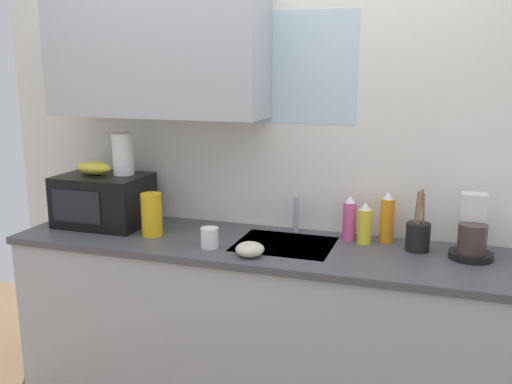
{
  "coord_description": "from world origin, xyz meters",
  "views": [
    {
      "loc": [
        0.81,
        -2.44,
        1.72
      ],
      "look_at": [
        0.0,
        0.0,
        1.15
      ],
      "focal_mm": 39.0,
      "sensor_mm": 36.0,
      "label": 1
    }
  ],
  "objects_px": {
    "cereal_canister": "(152,214)",
    "small_bowl": "(250,249)",
    "dish_soap_bottle_orange": "(387,218)",
    "banana_bunch": "(94,168)",
    "utensil_crock": "(418,236)",
    "microwave": "(104,200)",
    "mug_white": "(210,238)",
    "dish_soap_bottle_yellow": "(365,224)",
    "paper_towel_roll": "(123,154)",
    "coffee_maker": "(472,234)",
    "dish_soap_bottle_pink": "(350,219)"
  },
  "relations": [
    {
      "from": "mug_white",
      "to": "small_bowl",
      "type": "distance_m",
      "value": 0.23
    },
    {
      "from": "dish_soap_bottle_pink",
      "to": "small_bowl",
      "type": "relative_size",
      "value": 1.7
    },
    {
      "from": "cereal_canister",
      "to": "small_bowl",
      "type": "bearing_deg",
      "value": -14.7
    },
    {
      "from": "utensil_crock",
      "to": "small_bowl",
      "type": "relative_size",
      "value": 2.27
    },
    {
      "from": "dish_soap_bottle_orange",
      "to": "banana_bunch",
      "type": "bearing_deg",
      "value": -174.07
    },
    {
      "from": "banana_bunch",
      "to": "coffee_maker",
      "type": "xyz_separation_m",
      "value": [
        1.9,
        0.06,
        -0.2
      ]
    },
    {
      "from": "microwave",
      "to": "mug_white",
      "type": "bearing_deg",
      "value": -15.23
    },
    {
      "from": "coffee_maker",
      "to": "dish_soap_bottle_pink",
      "type": "distance_m",
      "value": 0.56
    },
    {
      "from": "coffee_maker",
      "to": "utensil_crock",
      "type": "relative_size",
      "value": 0.95
    },
    {
      "from": "microwave",
      "to": "dish_soap_bottle_orange",
      "type": "relative_size",
      "value": 1.85
    },
    {
      "from": "dish_soap_bottle_orange",
      "to": "small_bowl",
      "type": "relative_size",
      "value": 1.91
    },
    {
      "from": "microwave",
      "to": "paper_towel_roll",
      "type": "bearing_deg",
      "value": 27.17
    },
    {
      "from": "coffee_maker",
      "to": "mug_white",
      "type": "relative_size",
      "value": 2.95
    },
    {
      "from": "microwave",
      "to": "dish_soap_bottle_pink",
      "type": "bearing_deg",
      "value": 6.45
    },
    {
      "from": "dish_soap_bottle_yellow",
      "to": "utensil_crock",
      "type": "relative_size",
      "value": 0.68
    },
    {
      "from": "paper_towel_roll",
      "to": "coffee_maker",
      "type": "distance_m",
      "value": 1.77
    },
    {
      "from": "small_bowl",
      "to": "dish_soap_bottle_orange",
      "type": "bearing_deg",
      "value": 36.15
    },
    {
      "from": "banana_bunch",
      "to": "paper_towel_roll",
      "type": "relative_size",
      "value": 0.91
    },
    {
      "from": "coffee_maker",
      "to": "mug_white",
      "type": "bearing_deg",
      "value": -167.88
    },
    {
      "from": "small_bowl",
      "to": "dish_soap_bottle_yellow",
      "type": "bearing_deg",
      "value": 37.75
    },
    {
      "from": "dish_soap_bottle_pink",
      "to": "dish_soap_bottle_yellow",
      "type": "xyz_separation_m",
      "value": [
        0.08,
        -0.04,
        -0.01
      ]
    },
    {
      "from": "dish_soap_bottle_orange",
      "to": "dish_soap_bottle_pink",
      "type": "bearing_deg",
      "value": -175.71
    },
    {
      "from": "cereal_canister",
      "to": "small_bowl",
      "type": "xyz_separation_m",
      "value": [
        0.57,
        -0.15,
        -0.08
      ]
    },
    {
      "from": "cereal_canister",
      "to": "utensil_crock",
      "type": "relative_size",
      "value": 0.73
    },
    {
      "from": "coffee_maker",
      "to": "mug_white",
      "type": "distance_m",
      "value": 1.18
    },
    {
      "from": "banana_bunch",
      "to": "paper_towel_roll",
      "type": "xyz_separation_m",
      "value": [
        0.15,
        0.05,
        0.08
      ]
    },
    {
      "from": "banana_bunch",
      "to": "mug_white",
      "type": "xyz_separation_m",
      "value": [
        0.74,
        -0.19,
        -0.26
      ]
    },
    {
      "from": "cereal_canister",
      "to": "dish_soap_bottle_orange",
      "type": "bearing_deg",
      "value": 12.85
    },
    {
      "from": "dish_soap_bottle_yellow",
      "to": "banana_bunch",
      "type": "bearing_deg",
      "value": -175.75
    },
    {
      "from": "microwave",
      "to": "small_bowl",
      "type": "bearing_deg",
      "value": -15.23
    },
    {
      "from": "dish_soap_bottle_pink",
      "to": "dish_soap_bottle_orange",
      "type": "bearing_deg",
      "value": 4.29
    },
    {
      "from": "mug_white",
      "to": "small_bowl",
      "type": "xyz_separation_m",
      "value": [
        0.22,
        -0.06,
        -0.02
      ]
    },
    {
      "from": "mug_white",
      "to": "dish_soap_bottle_pink",
      "type": "bearing_deg",
      "value": 29.14
    },
    {
      "from": "dish_soap_bottle_pink",
      "to": "paper_towel_roll",
      "type": "bearing_deg",
      "value": -175.47
    },
    {
      "from": "microwave",
      "to": "cereal_canister",
      "type": "xyz_separation_m",
      "value": [
        0.34,
        -0.1,
        -0.03
      ]
    },
    {
      "from": "dish_soap_bottle_orange",
      "to": "utensil_crock",
      "type": "xyz_separation_m",
      "value": [
        0.15,
        -0.09,
        -0.05
      ]
    },
    {
      "from": "dish_soap_bottle_yellow",
      "to": "dish_soap_bottle_orange",
      "type": "distance_m",
      "value": 0.11
    },
    {
      "from": "utensil_crock",
      "to": "small_bowl",
      "type": "height_order",
      "value": "utensil_crock"
    },
    {
      "from": "dish_soap_bottle_yellow",
      "to": "cereal_canister",
      "type": "relative_size",
      "value": 0.93
    },
    {
      "from": "microwave",
      "to": "small_bowl",
      "type": "distance_m",
      "value": 0.95
    },
    {
      "from": "dish_soap_bottle_orange",
      "to": "cereal_canister",
      "type": "bearing_deg",
      "value": -167.15
    },
    {
      "from": "utensil_crock",
      "to": "dish_soap_bottle_yellow",
      "type": "bearing_deg",
      "value": 171.79
    },
    {
      "from": "dish_soap_bottle_orange",
      "to": "small_bowl",
      "type": "xyz_separation_m",
      "value": [
        -0.56,
        -0.41,
        -0.08
      ]
    },
    {
      "from": "microwave",
      "to": "banana_bunch",
      "type": "distance_m",
      "value": 0.18
    },
    {
      "from": "banana_bunch",
      "to": "cereal_canister",
      "type": "distance_m",
      "value": 0.45
    },
    {
      "from": "small_bowl",
      "to": "mug_white",
      "type": "bearing_deg",
      "value": 164.74
    },
    {
      "from": "banana_bunch",
      "to": "utensil_crock",
      "type": "relative_size",
      "value": 0.68
    },
    {
      "from": "dish_soap_bottle_yellow",
      "to": "mug_white",
      "type": "relative_size",
      "value": 2.12
    },
    {
      "from": "dish_soap_bottle_pink",
      "to": "utensil_crock",
      "type": "distance_m",
      "value": 0.34
    },
    {
      "from": "microwave",
      "to": "dish_soap_bottle_pink",
      "type": "xyz_separation_m",
      "value": [
        1.29,
        0.15,
        -0.03
      ]
    }
  ]
}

